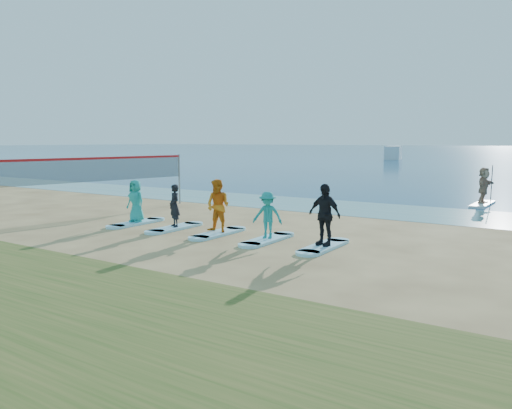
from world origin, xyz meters
The scene contains 16 objects.
ground centered at (0.00, 0.00, 0.00)m, with size 600.00×600.00×0.00m, color tan.
shallow_water centered at (0.00, 10.50, 0.01)m, with size 600.00×600.00×0.00m, color teal.
volleyball_net centered at (-9.51, 2.96, 1.90)m, with size 1.78×8.93×2.50m.
paddleboard centered at (4.46, 14.99, 0.06)m, with size 0.70×3.00×0.12m, color silver.
paddleboarder centered at (4.46, 14.99, 1.00)m, with size 1.64×0.52×1.77m, color tan.
boat_offshore_a centered at (-18.48, 72.53, 0.00)m, with size 2.41×7.72×2.23m, color silver.
surfboard_0 centered at (-5.82, 1.69, 0.04)m, with size 0.70×2.20×0.09m, color #A4E8FF.
student_0 centered at (-5.82, 1.69, 0.90)m, with size 0.79×0.52×1.62m, color teal.
surfboard_1 centered at (-3.84, 1.69, 0.04)m, with size 0.70×2.20×0.09m, color #A4E8FF.
student_1 centered at (-3.84, 1.69, 0.86)m, with size 0.56×0.37×1.54m, color black.
surfboard_2 centered at (-1.85, 1.69, 0.04)m, with size 0.70×2.20×0.09m, color #A4E8FF.
student_2 centered at (-1.85, 1.69, 0.99)m, with size 0.88×0.68×1.81m, color orange.
surfboard_3 centered at (0.13, 1.69, 0.04)m, with size 0.70×2.20×0.09m, color #A4E8FF.
student_3 centered at (0.13, 1.69, 0.84)m, with size 0.97×0.56×1.50m, color teal.
surfboard_4 centered at (2.11, 1.69, 0.04)m, with size 0.70×2.20×0.09m, color #A4E8FF.
student_4 centered at (2.11, 1.69, 1.02)m, with size 1.08×0.45×1.85m, color black.
Camera 1 is at (8.40, -11.70, 3.21)m, focal length 35.00 mm.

